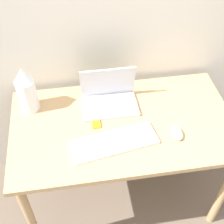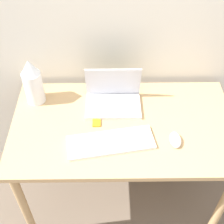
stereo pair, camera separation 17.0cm
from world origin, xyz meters
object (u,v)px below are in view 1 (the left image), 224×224
mouse (177,133)px  vase (26,90)px  keyboard (114,142)px  laptop (109,97)px  mp3_player (96,124)px

mouse → vase: bearing=157.2°
keyboard → vase: size_ratio=1.63×
laptop → keyboard: bearing=-93.3°
mouse → mp3_player: bearing=162.0°
laptop → keyboard: (-0.02, -0.31, -0.04)m
laptop → keyboard: 0.31m
keyboard → mp3_player: keyboard is taller
vase → keyboard: bearing=-37.5°
keyboard → mp3_player: 0.17m
keyboard → mouse: size_ratio=4.45×
mouse → mp3_player: 0.45m
laptop → mouse: laptop is taller
mouse → mp3_player: mouse is taller
keyboard → laptop: bearing=86.7°
keyboard → vase: vase is taller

